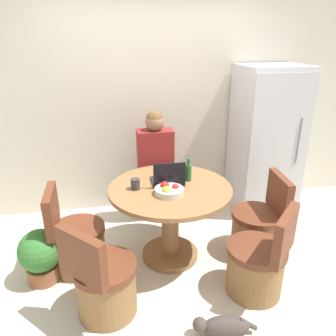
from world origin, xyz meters
TOP-DOWN VIEW (x-y plane):
  - ground_plane at (0.00, 0.00)m, footprint 12.00×12.00m
  - wall_back at (0.00, 1.48)m, footprint 7.00×0.06m
  - refrigerator at (1.35, 1.11)m, footprint 0.75×0.67m
  - dining_table at (-0.00, 0.29)m, footprint 1.15×1.15m
  - chair_left_side at (-0.89, 0.27)m, footprint 0.50×0.50m
  - chair_near_left_corner at (-0.65, -0.33)m, footprint 0.58×0.58m
  - chair_right_side at (0.88, 0.21)m, footprint 0.50×0.50m
  - chair_near_right_corner at (0.63, -0.34)m, footprint 0.58×0.58m
  - person_seated at (-0.03, 1.08)m, footprint 0.40×0.37m
  - laptop at (-0.01, 0.36)m, footprint 0.30×0.26m
  - fruit_bowl at (-0.04, 0.15)m, footprint 0.26×0.26m
  - coffee_cup at (-0.32, 0.30)m, footprint 0.08×0.08m
  - bottle at (0.20, 0.40)m, footprint 0.06×0.06m
  - cat at (0.21, -0.72)m, footprint 0.49×0.20m
  - potted_plant at (-1.19, 0.16)m, footprint 0.38×0.38m

SIDE VIEW (x-z plane):
  - ground_plane at x=0.00m, z-range 0.00..0.00m
  - cat at x=0.21m, z-range 0.00..0.16m
  - chair_left_side at x=-0.89m, z-range -0.14..0.69m
  - chair_near_left_corner at x=-0.65m, z-range -0.14..0.69m
  - chair_right_side at x=0.88m, z-range -0.14..0.69m
  - chair_near_right_corner at x=0.63m, z-range -0.14..0.69m
  - potted_plant at x=-1.19m, z-range 0.02..0.53m
  - dining_table at x=0.00m, z-range 0.16..0.93m
  - person_seated at x=-0.03m, z-range 0.07..1.39m
  - fruit_bowl at x=-0.04m, z-range 0.76..0.86m
  - laptop at x=-0.01m, z-range 0.70..0.94m
  - coffee_cup at x=-0.32m, z-range 0.77..0.87m
  - bottle at x=0.20m, z-range 0.75..0.97m
  - refrigerator at x=1.35m, z-range 0.00..1.77m
  - wall_back at x=0.00m, z-range 0.00..2.60m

